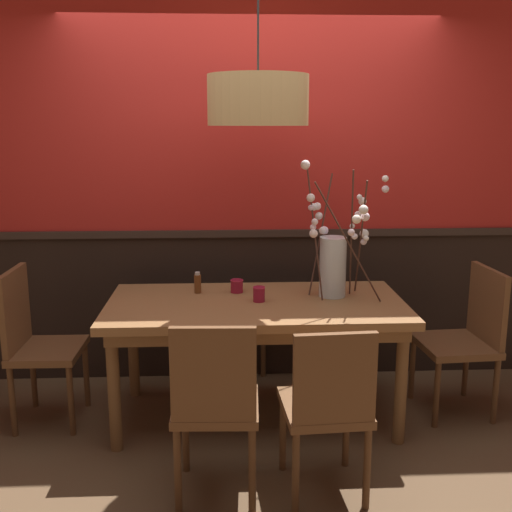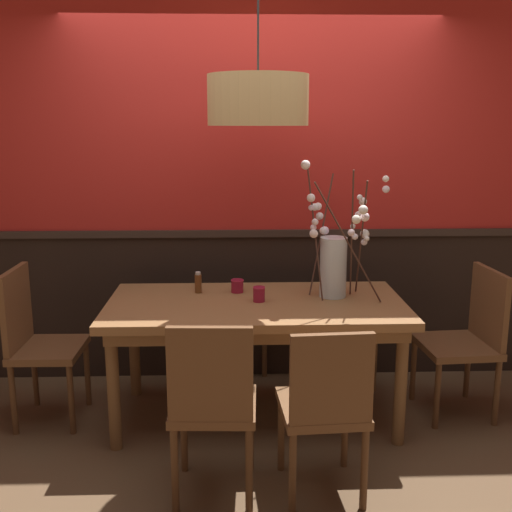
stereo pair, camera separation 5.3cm
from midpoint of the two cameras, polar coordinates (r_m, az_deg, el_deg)
ground_plane at (r=3.98m, az=0.40°, el=-14.71°), size 24.00×24.00×0.00m
back_wall at (r=4.28m, az=0.03°, el=7.16°), size 4.89×0.14×2.86m
dining_table at (r=3.73m, az=0.41°, el=-5.52°), size 1.79×0.89×0.75m
chair_far_side_left at (r=4.61m, az=-3.10°, el=-4.20°), size 0.47×0.45×0.88m
chair_far_side_right at (r=4.62m, az=3.56°, el=-3.75°), size 0.47×0.45×0.96m
chair_near_side_right at (r=3.02m, az=6.96°, el=-13.50°), size 0.43×0.46×0.89m
chair_head_west_end at (r=3.96m, az=-19.48°, el=-7.15°), size 0.40×0.45×0.96m
chair_near_side_left at (r=2.99m, az=-3.54°, el=-13.33°), size 0.43×0.43×0.93m
chair_head_east_end at (r=4.08m, az=19.57°, el=-6.90°), size 0.47×0.49×0.93m
vase_with_blossoms at (r=3.78m, az=7.71°, el=-0.41°), size 0.53×0.59×0.84m
candle_holder_nearer_center at (r=3.68m, az=0.70°, el=-3.58°), size 0.08×0.08×0.09m
candle_holder_nearer_edge at (r=3.89m, az=-1.36°, el=-2.80°), size 0.08×0.08×0.08m
condiment_bottle at (r=3.89m, az=-5.02°, el=-2.51°), size 0.04×0.04×0.14m
pendant_lamp at (r=3.55m, az=0.63°, el=14.31°), size 0.57×0.57×1.07m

